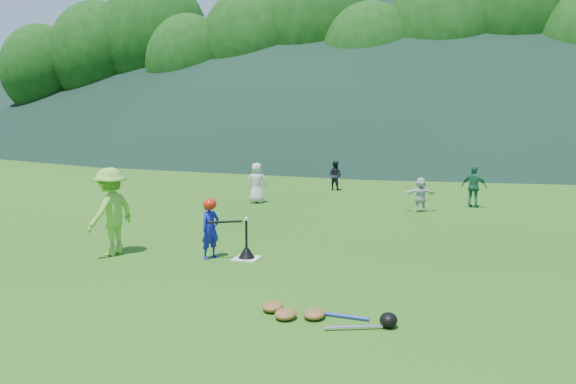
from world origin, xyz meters
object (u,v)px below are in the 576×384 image
object	(u,v)px
fielder_d	(420,195)
equipment_pile	(314,314)
batting_tee	(247,252)
adult_coach	(111,212)
fielder_b	(335,175)
fielder_a	(257,183)
batter_child	(210,229)
home_plate	(247,258)
fielder_c	(474,187)

from	to	relation	value
fielder_d	equipment_pile	world-z (taller)	fielder_d
batting_tee	adult_coach	bearing A→B (deg)	-169.44
adult_coach	batting_tee	xyz separation A→B (m)	(2.51, 0.47, -0.69)
fielder_b	equipment_pile	size ratio (longest dim) A/B	0.57
adult_coach	fielder_a	size ratio (longest dim) A/B	1.36
fielder_d	equipment_pile	bearing A→B (deg)	65.90
batter_child	fielder_b	distance (m)	9.89
fielder_a	fielder_b	bearing A→B (deg)	-129.69
batter_child	fielder_a	xyz separation A→B (m)	(-1.49, 6.32, 0.06)
equipment_pile	fielder_b	bearing A→B (deg)	101.62
home_plate	fielder_b	size ratio (longest dim) A/B	0.44
home_plate	fielder_a	xyz separation A→B (m)	(-2.13, 6.16, 0.59)
home_plate	adult_coach	world-z (taller)	adult_coach
fielder_d	equipment_pile	xyz separation A→B (m)	(-0.66, -8.61, -0.41)
fielder_c	equipment_pile	size ratio (longest dim) A/B	0.66
fielder_a	fielder_c	world-z (taller)	fielder_a
fielder_a	batting_tee	bearing A→B (deg)	92.96
home_plate	batting_tee	xyz separation A→B (m)	(0.00, 0.00, 0.12)
adult_coach	fielder_a	bearing A→B (deg)	-174.52
adult_coach	fielder_c	xyz separation A→B (m)	(6.51, 7.69, -0.22)
fielder_b	equipment_pile	xyz separation A→B (m)	(2.53, -12.29, -0.44)
fielder_d	adult_coach	bearing A→B (deg)	32.07
batter_child	fielder_b	world-z (taller)	batter_child
home_plate	batting_tee	size ratio (longest dim) A/B	0.66
adult_coach	equipment_pile	size ratio (longest dim) A/B	0.91
adult_coach	fielder_a	distance (m)	6.65
batter_child	equipment_pile	distance (m)	3.57
adult_coach	fielder_b	xyz separation A→B (m)	(1.94, 10.20, -0.31)
home_plate	fielder_b	xyz separation A→B (m)	(-0.57, 9.73, 0.50)
batter_child	batting_tee	bearing A→B (deg)	-51.74
fielder_a	fielder_d	size ratio (longest dim) A/B	1.27
batter_child	fielder_a	world-z (taller)	fielder_a
fielder_b	fielder_c	bearing A→B (deg)	167.58
home_plate	fielder_a	bearing A→B (deg)	109.06
batter_child	fielder_d	xyz separation A→B (m)	(3.26, 6.21, -0.07)
fielder_a	adult_coach	bearing A→B (deg)	70.59
fielder_a	fielder_d	xyz separation A→B (m)	(4.75, -0.12, -0.13)
batting_tee	batter_child	bearing A→B (deg)	-165.80
equipment_pile	batter_child	bearing A→B (deg)	137.20
fielder_b	fielder_c	distance (m)	5.21
equipment_pile	fielder_a	bearing A→B (deg)	115.09
batter_child	fielder_a	bearing A→B (deg)	37.33
adult_coach	fielder_c	world-z (taller)	adult_coach
fielder_d	batting_tee	distance (m)	6.60
batter_child	fielder_c	bearing A→B (deg)	-8.06
batter_child	fielder_a	size ratio (longest dim) A/B	0.90
home_plate	adult_coach	distance (m)	2.68
fielder_d	batter_child	bearing A→B (deg)	42.62
batter_child	fielder_b	size ratio (longest dim) A/B	1.06
fielder_b	fielder_d	world-z (taller)	fielder_b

